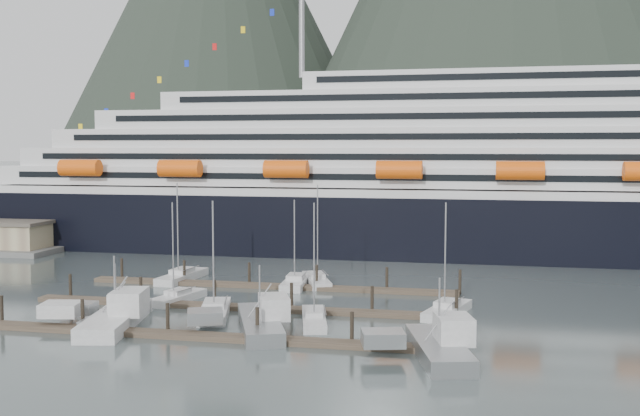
# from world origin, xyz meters

# --- Properties ---
(ground) EXTENTS (1600.00, 1600.00, 0.00)m
(ground) POSITION_xyz_m (0.00, 0.00, 0.00)
(ground) COLOR #495556
(ground) RESTS_ON ground
(cruise_ship) EXTENTS (210.00, 30.40, 50.30)m
(cruise_ship) POSITION_xyz_m (30.03, 54.94, 12.04)
(cruise_ship) COLOR black
(cruise_ship) RESTS_ON ground
(dock_near) EXTENTS (48.18, 2.28, 3.20)m
(dock_near) POSITION_xyz_m (-4.93, -9.95, 0.31)
(dock_near) COLOR #3F3529
(dock_near) RESTS_ON ground
(dock_mid) EXTENTS (48.18, 2.28, 3.20)m
(dock_mid) POSITION_xyz_m (-4.93, 3.05, 0.31)
(dock_mid) COLOR #3F3529
(dock_mid) RESTS_ON ground
(dock_far) EXTENTS (48.18, 2.28, 3.20)m
(dock_far) POSITION_xyz_m (-4.93, 16.05, 0.31)
(dock_far) COLOR #3F3529
(dock_far) RESTS_ON ground
(sailboat_a) EXTENTS (4.23, 8.81, 12.08)m
(sailboat_a) POSITION_xyz_m (-13.01, 5.48, 0.41)
(sailboat_a) COLOR #BABABA
(sailboat_a) RESTS_ON ground
(sailboat_c) EXTENTS (5.59, 10.85, 12.93)m
(sailboat_c) POSITION_xyz_m (-6.24, -0.69, 0.43)
(sailboat_c) COLOR #BABABA
(sailboat_c) RESTS_ON ground
(sailboat_d) EXTENTS (4.63, 10.02, 12.81)m
(sailboat_d) POSITION_xyz_m (4.81, -1.61, 0.40)
(sailboat_d) COLOR #BABABA
(sailboat_d) RESTS_ON ground
(sailboat_e) EXTENTS (3.70, 10.81, 13.73)m
(sailboat_e) POSITION_xyz_m (-18.03, 18.80, 0.43)
(sailboat_e) COLOR #BABABA
(sailboat_e) RESTS_ON ground
(sailboat_f) EXTENTS (3.41, 9.52, 11.78)m
(sailboat_f) POSITION_xyz_m (-1.88, 17.62, 0.41)
(sailboat_f) COLOR #BABABA
(sailboat_f) RESTS_ON ground
(sailboat_g) EXTENTS (5.98, 10.36, 13.54)m
(sailboat_g) POSITION_xyz_m (0.33, 19.99, 0.41)
(sailboat_g) COLOR #BABABA
(sailboat_g) RESTS_ON ground
(sailboat_h) EXTENTS (5.15, 9.76, 12.64)m
(sailboat_h) POSITION_xyz_m (18.00, 5.02, 0.42)
(sailboat_h) COLOR #BABABA
(sailboat_h) RESTS_ON ground
(trawler_a) EXTENTS (10.84, 14.84, 7.92)m
(trawler_a) POSITION_xyz_m (-14.48, -7.33, 0.98)
(trawler_a) COLOR #BABABA
(trawler_a) RESTS_ON ground
(trawler_b) EXTENTS (8.08, 10.59, 6.74)m
(trawler_b) POSITION_xyz_m (-15.04, -5.99, 0.87)
(trawler_b) COLOR #989B9E
(trawler_b) RESTS_ON ground
(trawler_c) EXTENTS (11.30, 14.33, 7.14)m
(trawler_c) POSITION_xyz_m (0.14, -5.76, 0.91)
(trawler_c) COLOR #989B9E
(trawler_c) RESTS_ON ground
(trawler_d) EXTENTS (10.18, 13.21, 7.56)m
(trawler_d) POSITION_xyz_m (17.86, -11.49, 0.95)
(trawler_d) COLOR #989B9E
(trawler_d) RESTS_ON ground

